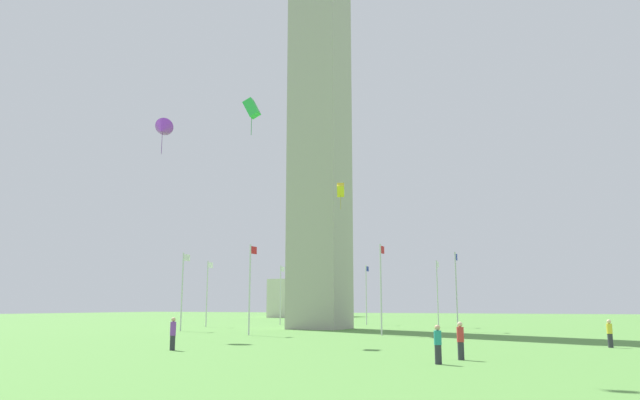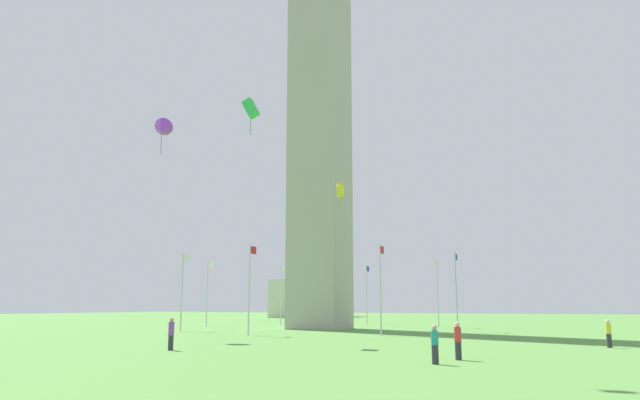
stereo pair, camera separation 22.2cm
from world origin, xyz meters
name	(u,v)px [view 2 (the right image)]	position (x,y,z in m)	size (l,w,h in m)	color
ground_plane	(320,329)	(0.00, 0.00, 0.00)	(260.00, 260.00, 0.00)	#548C3D
obelisk_monument	(320,102)	(0.00, 0.00, 25.10)	(5.52, 5.52, 50.21)	#A8A399
flagpole_n	(367,292)	(14.52, 0.00, 4.18)	(1.12, 0.14, 7.59)	silver
flagpole_ne	(281,292)	(10.29, 10.23, 4.18)	(1.12, 0.14, 7.59)	silver
flagpole_e	(208,290)	(0.06, 14.46, 4.18)	(1.12, 0.14, 7.59)	silver
flagpole_se	(182,288)	(-10.16, 10.23, 4.18)	(1.12, 0.14, 7.59)	silver
flagpole_s	(250,285)	(-14.40, 0.00, 4.18)	(1.12, 0.14, 7.59)	silver
flagpole_sw	(381,284)	(-10.16, -10.23, 4.18)	(1.12, 0.14, 7.59)	silver
flagpole_w	(456,287)	(0.06, -14.46, 4.18)	(1.12, 0.14, 7.59)	silver
flagpole_nw	(438,290)	(10.29, -10.23, 4.18)	(1.12, 0.14, 7.59)	silver
person_yellow_shirt	(609,334)	(-18.33, -27.05, 0.81)	(0.32, 0.32, 1.63)	#2D2D38
person_teal_shirt	(435,345)	(-32.36, -20.09, 0.81)	(0.32, 0.32, 1.63)	#2D2D38
person_purple_shirt	(171,334)	(-30.66, -4.88, 0.89)	(0.32, 0.32, 1.79)	#2D2D38
person_red_shirt	(458,341)	(-29.97, -20.58, 0.85)	(0.32, 0.32, 1.71)	#2D2D38
kite_yellow_box	(340,190)	(-5.90, -4.86, 13.48)	(1.46, 1.09, 2.59)	yellow
kite_green_box	(251,108)	(-20.46, -3.47, 17.39)	(1.00, 1.43, 2.92)	green
kite_purple_delta	(162,129)	(-19.92, 5.51, 17.02)	(2.50, 2.28, 3.19)	purple
distant_building	(313,299)	(58.60, 28.37, 3.88)	(20.59, 10.73, 7.76)	beige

